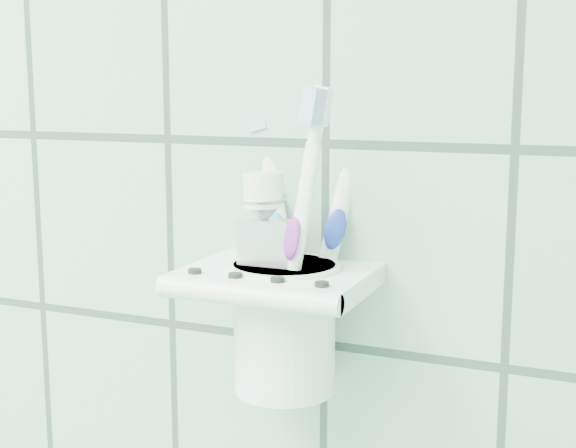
# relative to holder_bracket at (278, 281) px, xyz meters

# --- Properties ---
(holder_bracket) EXTENTS (0.13, 0.11, 0.04)m
(holder_bracket) POSITION_rel_holder_bracket_xyz_m (0.00, 0.00, 0.00)
(holder_bracket) COLOR white
(holder_bracket) RESTS_ON wall_back
(cup) EXTENTS (0.08, 0.08, 0.09)m
(cup) POSITION_rel_holder_bracket_xyz_m (0.00, 0.00, -0.03)
(cup) COLOR white
(cup) RESTS_ON holder_bracket
(toothbrush_pink) EXTENTS (0.06, 0.05, 0.21)m
(toothbrush_pink) POSITION_rel_holder_bracket_xyz_m (0.01, 0.01, 0.03)
(toothbrush_pink) COLOR white
(toothbrush_pink) RESTS_ON cup
(toothbrush_blue) EXTENTS (0.05, 0.06, 0.22)m
(toothbrush_blue) POSITION_rel_holder_bracket_xyz_m (0.01, 0.02, 0.04)
(toothbrush_blue) COLOR white
(toothbrush_blue) RESTS_ON cup
(toothbrush_orange) EXTENTS (0.05, 0.03, 0.22)m
(toothbrush_orange) POSITION_rel_holder_bracket_xyz_m (-0.00, -0.01, 0.03)
(toothbrush_orange) COLOR white
(toothbrush_orange) RESTS_ON cup
(toothpaste_tube) EXTENTS (0.04, 0.03, 0.15)m
(toothpaste_tube) POSITION_rel_holder_bracket_xyz_m (-0.00, -0.01, 0.01)
(toothpaste_tube) COLOR silver
(toothpaste_tube) RESTS_ON cup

